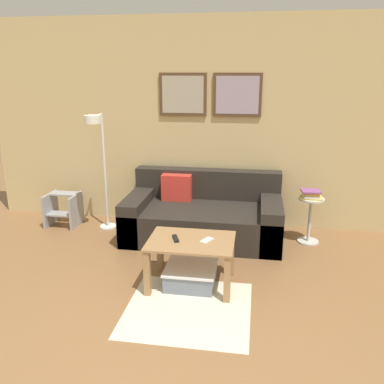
{
  "coord_description": "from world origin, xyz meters",
  "views": [
    {
      "loc": [
        0.65,
        -1.46,
        1.91
      ],
      "look_at": [
        0.09,
        2.05,
        0.85
      ],
      "focal_mm": 38.0,
      "sensor_mm": 36.0,
      "label": 1
    }
  ],
  "objects_px": {
    "storage_bin": "(191,275)",
    "floor_lamp": "(98,150)",
    "book_stack": "(311,194)",
    "cell_phone": "(207,240)",
    "coffee_table": "(191,250)",
    "side_table": "(310,216)",
    "remote_control": "(176,238)",
    "step_stool": "(63,209)",
    "couch": "(203,216)"
  },
  "relations": [
    {
      "from": "storage_bin",
      "to": "remote_control",
      "type": "height_order",
      "value": "remote_control"
    },
    {
      "from": "coffee_table",
      "to": "remote_control",
      "type": "xyz_separation_m",
      "value": [
        -0.14,
        -0.01,
        0.11
      ]
    },
    {
      "from": "floor_lamp",
      "to": "storage_bin",
      "type": "bearing_deg",
      "value": -40.55
    },
    {
      "from": "couch",
      "to": "cell_phone",
      "type": "distance_m",
      "value": 1.19
    },
    {
      "from": "floor_lamp",
      "to": "step_stool",
      "type": "distance_m",
      "value": 1.0
    },
    {
      "from": "floor_lamp",
      "to": "couch",
      "type": "bearing_deg",
      "value": 3.53
    },
    {
      "from": "side_table",
      "to": "cell_phone",
      "type": "bearing_deg",
      "value": -131.6
    },
    {
      "from": "storage_bin",
      "to": "floor_lamp",
      "type": "height_order",
      "value": "floor_lamp"
    },
    {
      "from": "cell_phone",
      "to": "storage_bin",
      "type": "bearing_deg",
      "value": -149.97
    },
    {
      "from": "floor_lamp",
      "to": "side_table",
      "type": "relative_size",
      "value": 2.7
    },
    {
      "from": "coffee_table",
      "to": "storage_bin",
      "type": "xyz_separation_m",
      "value": [
        -0.0,
        0.01,
        -0.26
      ]
    },
    {
      "from": "storage_bin",
      "to": "book_stack",
      "type": "bearing_deg",
      "value": 44.76
    },
    {
      "from": "floor_lamp",
      "to": "cell_phone",
      "type": "bearing_deg",
      "value": -37.42
    },
    {
      "from": "side_table",
      "to": "step_stool",
      "type": "bearing_deg",
      "value": 178.97
    },
    {
      "from": "coffee_table",
      "to": "side_table",
      "type": "distance_m",
      "value": 1.68
    },
    {
      "from": "coffee_table",
      "to": "storage_bin",
      "type": "height_order",
      "value": "coffee_table"
    },
    {
      "from": "coffee_table",
      "to": "side_table",
      "type": "bearing_deg",
      "value": 45.09
    },
    {
      "from": "floor_lamp",
      "to": "step_stool",
      "type": "height_order",
      "value": "floor_lamp"
    },
    {
      "from": "cell_phone",
      "to": "couch",
      "type": "bearing_deg",
      "value": 126.81
    },
    {
      "from": "step_stool",
      "to": "storage_bin",
      "type": "bearing_deg",
      "value": -33.66
    },
    {
      "from": "step_stool",
      "to": "remote_control",
      "type": "bearing_deg",
      "value": -36.07
    },
    {
      "from": "book_stack",
      "to": "coffee_table",
      "type": "bearing_deg",
      "value": -135.01
    },
    {
      "from": "floor_lamp",
      "to": "book_stack",
      "type": "relative_size",
      "value": 5.81
    },
    {
      "from": "cell_phone",
      "to": "book_stack",
      "type": "bearing_deg",
      "value": 76.11
    },
    {
      "from": "remote_control",
      "to": "coffee_table",
      "type": "bearing_deg",
      "value": -17.74
    },
    {
      "from": "couch",
      "to": "floor_lamp",
      "type": "bearing_deg",
      "value": -176.47
    },
    {
      "from": "coffee_table",
      "to": "book_stack",
      "type": "bearing_deg",
      "value": 44.99
    },
    {
      "from": "storage_bin",
      "to": "step_stool",
      "type": "distance_m",
      "value": 2.24
    },
    {
      "from": "floor_lamp",
      "to": "remote_control",
      "type": "height_order",
      "value": "floor_lamp"
    },
    {
      "from": "coffee_table",
      "to": "remote_control",
      "type": "bearing_deg",
      "value": -176.87
    },
    {
      "from": "side_table",
      "to": "floor_lamp",
      "type": "bearing_deg",
      "value": -177.83
    },
    {
      "from": "couch",
      "to": "step_stool",
      "type": "distance_m",
      "value": 1.82
    },
    {
      "from": "book_stack",
      "to": "cell_phone",
      "type": "relative_size",
      "value": 1.77
    },
    {
      "from": "step_stool",
      "to": "couch",
      "type": "bearing_deg",
      "value": -2.27
    },
    {
      "from": "floor_lamp",
      "to": "book_stack",
      "type": "distance_m",
      "value": 2.49
    },
    {
      "from": "cell_phone",
      "to": "step_stool",
      "type": "relative_size",
      "value": 0.34
    },
    {
      "from": "couch",
      "to": "storage_bin",
      "type": "xyz_separation_m",
      "value": [
        0.04,
        -1.16,
        -0.16
      ]
    },
    {
      "from": "coffee_table",
      "to": "floor_lamp",
      "type": "xyz_separation_m",
      "value": [
        -1.27,
        1.1,
        0.67
      ]
    },
    {
      "from": "floor_lamp",
      "to": "side_table",
      "type": "height_order",
      "value": "floor_lamp"
    },
    {
      "from": "coffee_table",
      "to": "cell_phone",
      "type": "xyz_separation_m",
      "value": [
        0.14,
        0.01,
        0.1
      ]
    },
    {
      "from": "book_stack",
      "to": "remote_control",
      "type": "distance_m",
      "value": 1.78
    },
    {
      "from": "couch",
      "to": "remote_control",
      "type": "height_order",
      "value": "couch"
    },
    {
      "from": "floor_lamp",
      "to": "step_stool",
      "type": "xyz_separation_m",
      "value": [
        -0.58,
        0.15,
        -0.8
      ]
    },
    {
      "from": "storage_bin",
      "to": "floor_lamp",
      "type": "relative_size",
      "value": 0.33
    },
    {
      "from": "side_table",
      "to": "storage_bin",
      "type": "bearing_deg",
      "value": -135.14
    },
    {
      "from": "side_table",
      "to": "cell_phone",
      "type": "xyz_separation_m",
      "value": [
        -1.04,
        -1.18,
        0.14
      ]
    },
    {
      "from": "book_stack",
      "to": "remote_control",
      "type": "relative_size",
      "value": 1.65
    },
    {
      "from": "book_stack",
      "to": "step_stool",
      "type": "relative_size",
      "value": 0.6
    },
    {
      "from": "coffee_table",
      "to": "step_stool",
      "type": "bearing_deg",
      "value": 146.22
    },
    {
      "from": "couch",
      "to": "remote_control",
      "type": "bearing_deg",
      "value": -94.76
    }
  ]
}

